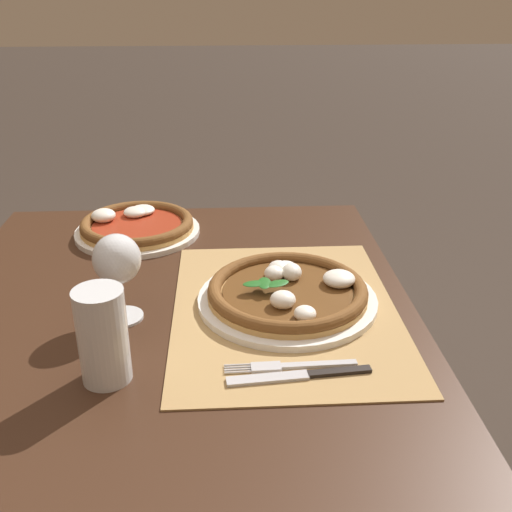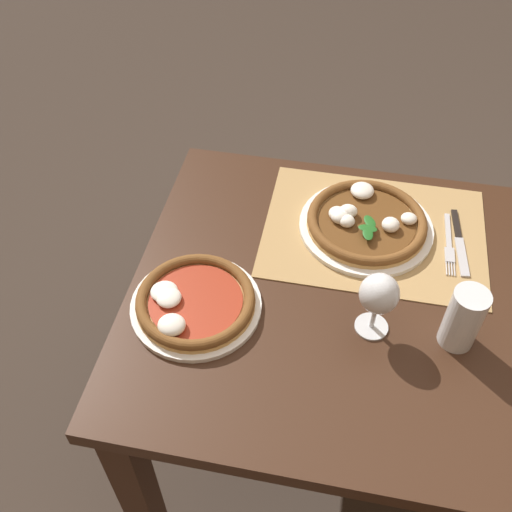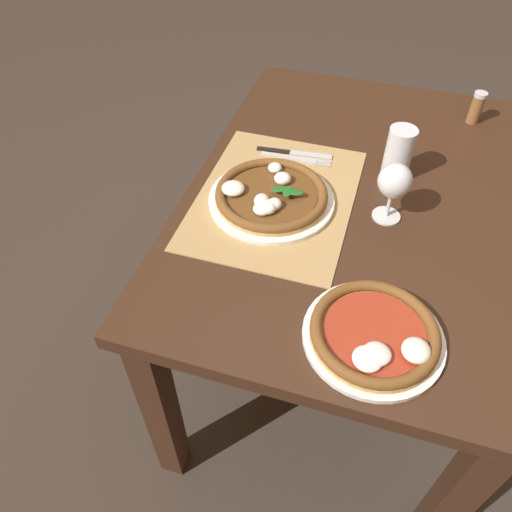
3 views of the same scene
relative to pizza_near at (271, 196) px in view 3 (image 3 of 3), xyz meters
The scene contains 10 objects.
ground_plane 0.80m from the pizza_near, 118.03° to the left, with size 24.00×24.00×0.00m, color #382D26.
dining_table 0.27m from the pizza_near, 118.03° to the left, with size 1.21×0.86×0.74m.
paper_placemat 0.03m from the pizza_near, 160.91° to the left, with size 0.52×0.39×0.00m, color #A88451.
pizza_near is the anchor object (origin of this frame).
pizza_far 0.46m from the pizza_near, 42.34° to the left, with size 0.28×0.28×0.05m.
wine_glass 0.30m from the pizza_near, 96.70° to the left, with size 0.08×0.08×0.16m.
pint_glass 0.35m from the pizza_near, 125.43° to the left, with size 0.07×0.07×0.15m.
fork 0.20m from the pizza_near, behind, with size 0.02×0.20×0.00m.
knife 0.22m from the pizza_near, behind, with size 0.04×0.22×0.01m.
pepper_shaker 0.73m from the pizza_near, 138.51° to the left, with size 0.04×0.04×0.10m.
Camera 3 is at (1.05, 0.05, 1.57)m, focal length 35.00 mm.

